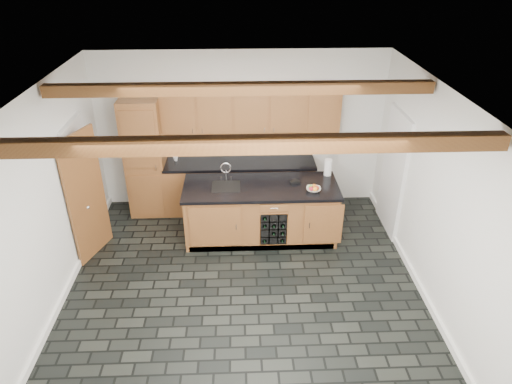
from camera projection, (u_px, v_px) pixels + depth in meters
ground at (244, 287)px, 6.51m from camera, size 5.00×5.00×0.00m
room_shell at (236, 175)px, 6.23m from camera, size 5.01×5.00×5.00m
back_cabinetry at (220, 159)px, 7.98m from camera, size 3.65×0.62×2.20m
island at (261, 212)px, 7.42m from camera, size 2.48×0.96×0.93m
faucet at (226, 184)px, 7.20m from camera, size 0.45×0.40×0.34m
kitchen_scale at (295, 182)px, 7.28m from camera, size 0.17×0.11×0.05m
fruit_bowl at (313, 189)px, 7.05m from camera, size 0.25×0.25×0.05m
fruit_cluster at (314, 188)px, 7.03m from camera, size 0.16×0.17×0.07m
paper_towel at (328, 167)px, 7.48m from camera, size 0.12×0.12×0.28m
mug at (176, 159)px, 8.01m from camera, size 0.10×0.10×0.08m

